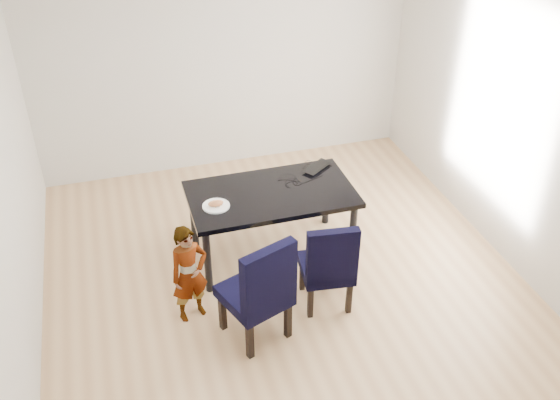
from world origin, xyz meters
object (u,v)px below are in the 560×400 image
object	(u,v)px
dining_table	(271,224)
laptop	(313,166)
chair_right	(326,261)
plate	(216,206)
chair_left	(254,287)
child	(189,274)

from	to	relation	value
dining_table	laptop	world-z (taller)	laptop
chair_right	laptop	bearing A→B (deg)	84.15
chair_right	plate	xyz separation A→B (m)	(-0.84, 0.72, 0.29)
plate	dining_table	bearing A→B (deg)	9.18
chair_left	chair_right	distance (m)	0.76
chair_right	plate	world-z (taller)	chair_right
laptop	chair_left	bearing A→B (deg)	18.10
dining_table	child	xyz separation A→B (m)	(-0.93, -0.65, 0.10)
chair_right	chair_left	bearing A→B (deg)	-156.70
plate	laptop	size ratio (longest dim) A/B	0.74
dining_table	laptop	size ratio (longest dim) A/B	4.64
dining_table	chair_right	distance (m)	0.87
chair_left	laptop	size ratio (longest dim) A/B	3.03
chair_left	chair_right	xyz separation A→B (m)	(0.72, 0.21, -0.05)
chair_right	child	xyz separation A→B (m)	(-1.21, 0.16, 0.01)
chair_left	laptop	world-z (taller)	chair_left
child	plate	xyz separation A→B (m)	(0.37, 0.56, 0.28)
chair_right	child	size ratio (longest dim) A/B	0.98
child	laptop	bearing A→B (deg)	16.14
child	plate	bearing A→B (deg)	38.95
chair_right	plate	distance (m)	1.15
child	plate	world-z (taller)	child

